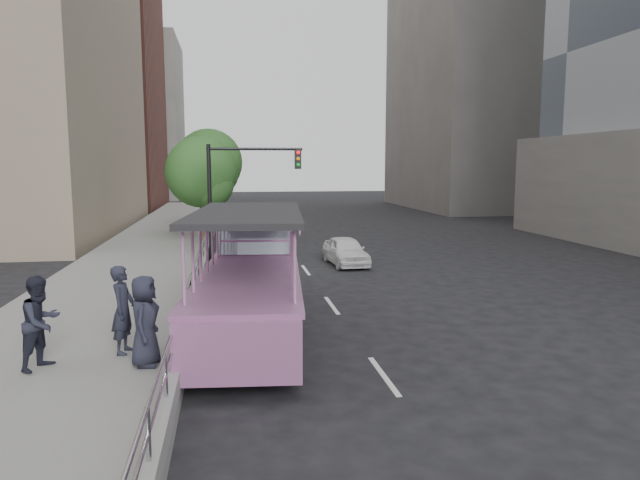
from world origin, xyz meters
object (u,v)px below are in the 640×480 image
at_px(pedestrian_near, 123,310).
at_px(street_tree_far, 211,165).
at_px(duck_boat, 252,283).
at_px(parking_sign, 218,230).
at_px(pedestrian_far, 145,321).
at_px(car, 346,251).
at_px(pedestrian_mid, 41,322).
at_px(traffic_signal, 237,183).
at_px(street_tree_near, 203,175).

xyz_separation_m(pedestrian_near, street_tree_far, (1.25, 22.49, 3.06)).
distance_m(duck_boat, parking_sign, 8.11).
bearing_deg(street_tree_far, pedestrian_far, -91.67).
relative_size(duck_boat, pedestrian_near, 5.21).
relative_size(car, pedestrian_mid, 1.94).
height_order(parking_sign, traffic_signal, traffic_signal).
height_order(pedestrian_mid, parking_sign, parking_sign).
bearing_deg(traffic_signal, duck_boat, -88.95).
bearing_deg(duck_boat, traffic_signal, 91.05).
height_order(duck_boat, traffic_signal, traffic_signal).
xyz_separation_m(traffic_signal, street_tree_far, (-1.40, 9.43, 0.81)).
height_order(pedestrian_near, street_tree_near, street_tree_near).
bearing_deg(street_tree_far, car, -61.24).
bearing_deg(parking_sign, traffic_signal, 71.77).
xyz_separation_m(pedestrian_near, street_tree_near, (1.05, 16.49, 2.57)).
distance_m(street_tree_near, street_tree_far, 6.02).
height_order(duck_boat, pedestrian_near, duck_boat).
distance_m(car, pedestrian_mid, 15.04).
distance_m(pedestrian_near, street_tree_near, 16.72).
bearing_deg(pedestrian_near, traffic_signal, -1.35).
relative_size(car, parking_sign, 1.31).
distance_m(car, parking_sign, 5.62).
relative_size(duck_boat, pedestrian_far, 5.38).
bearing_deg(street_tree_far, street_tree_near, -91.91).
height_order(pedestrian_mid, street_tree_near, street_tree_near).
relative_size(parking_sign, street_tree_far, 0.43).
bearing_deg(pedestrian_mid, car, -7.55).
relative_size(duck_boat, street_tree_far, 1.53).
bearing_deg(duck_boat, pedestrian_near, -138.31).
bearing_deg(car, pedestrian_near, -126.04).
bearing_deg(street_tree_far, pedestrian_mid, -96.59).
xyz_separation_m(pedestrian_far, parking_sign, (1.25, 11.43, 0.51)).
distance_m(pedestrian_near, traffic_signal, 13.51).
relative_size(pedestrian_near, traffic_signal, 0.37).
height_order(pedestrian_mid, street_tree_far, street_tree_far).
height_order(duck_boat, car, duck_boat).
height_order(pedestrian_far, traffic_signal, traffic_signal).
height_order(duck_boat, pedestrian_far, duck_boat).
distance_m(pedestrian_mid, traffic_signal, 14.53).
bearing_deg(traffic_signal, pedestrian_far, -98.48).
bearing_deg(street_tree_near, pedestrian_far, -91.58).
xyz_separation_m(duck_boat, traffic_signal, (-0.19, 10.53, 2.30)).
relative_size(pedestrian_far, street_tree_far, 0.28).
relative_size(traffic_signal, street_tree_near, 0.91).
xyz_separation_m(duck_boat, pedestrian_near, (-2.84, -2.53, 0.05)).
distance_m(duck_boat, pedestrian_far, 4.09).
relative_size(traffic_signal, street_tree_far, 0.81).
height_order(car, pedestrian_far, pedestrian_far).
distance_m(pedestrian_near, pedestrian_mid, 1.59).
xyz_separation_m(traffic_signal, street_tree_near, (-1.60, 3.43, 0.32)).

